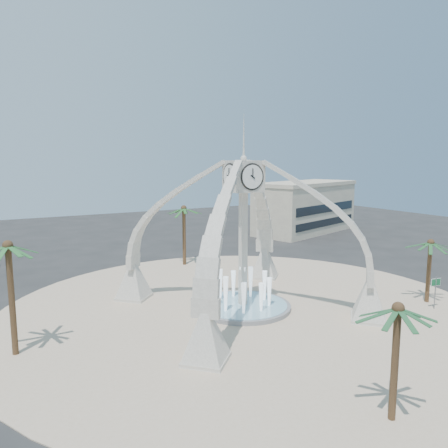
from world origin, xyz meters
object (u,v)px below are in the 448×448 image
clock_tower (243,232)px  palm_north (184,209)px  street_sign (436,286)px  palm_west (8,248)px  palm_east (431,243)px  fountain (243,306)px  palm_south (398,310)px

clock_tower → palm_north: bearing=82.7°
street_sign → palm_west: bearing=173.7°
palm_east → palm_west: bearing=169.0°
palm_west → palm_north: 25.52m
clock_tower → palm_west: bearing=-179.3°
palm_north → street_sign: bearing=-64.4°
fountain → palm_south: 17.76m
palm_east → street_sign: bearing=-126.6°
fountain → palm_north: palm_north is taller
clock_tower → palm_south: size_ratio=2.85×
palm_north → fountain: bearing=-97.3°
clock_tower → fountain: (0.00, 0.00, -6.20)m
palm_south → street_sign: bearing=29.2°
clock_tower → palm_east: 16.30m
palm_east → palm_north: palm_north is taller
palm_west → palm_south: palm_west is taller
palm_east → clock_tower: bearing=156.5°
clock_tower → palm_south: bearing=-97.0°
palm_north → street_sign: (11.70, -24.39, -4.65)m
palm_east → palm_west: size_ratio=0.76×
palm_east → street_sign: (-1.10, -1.48, -3.26)m
palm_east → palm_south: bearing=-148.6°
palm_west → palm_south: size_ratio=1.26×
fountain → palm_north: 17.74m
palm_north → palm_south: palm_north is taller
palm_east → palm_south: palm_south is taller
palm_north → street_sign: 27.45m
clock_tower → palm_east: bearing=-23.5°
palm_east → street_sign: palm_east is taller
palm_south → fountain: bearing=83.0°
fountain → palm_east: (14.91, -6.48, 4.97)m
clock_tower → palm_south: clock_tower is taller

